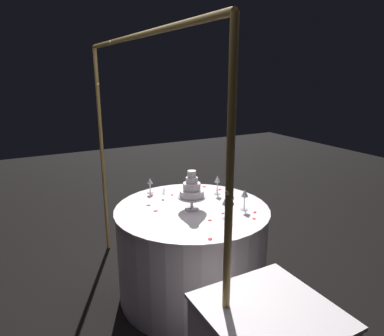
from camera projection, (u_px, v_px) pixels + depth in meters
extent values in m
plane|color=black|center=(192.00, 292.00, 2.99)|extent=(12.00, 12.00, 0.00)
cylinder|color=olive|center=(227.00, 255.00, 1.58)|extent=(0.04, 0.04, 2.05)
cylinder|color=olive|center=(102.00, 155.00, 3.46)|extent=(0.04, 0.04, 2.05)
cylinder|color=olive|center=(135.00, 36.00, 2.24)|extent=(2.23, 0.04, 0.04)
sphere|color=#F9EAB2|center=(228.00, 192.00, 1.49)|extent=(0.02, 0.02, 0.02)
sphere|color=#F9EAB2|center=(104.00, 170.00, 3.51)|extent=(0.02, 0.02, 0.02)
sphere|color=#F9EAB2|center=(186.00, 24.00, 1.67)|extent=(0.02, 0.02, 0.02)
sphere|color=#F9EAB2|center=(226.00, 303.00, 1.66)|extent=(0.02, 0.02, 0.02)
sphere|color=#F9EAB2|center=(100.00, 126.00, 3.39)|extent=(0.02, 0.02, 0.02)
sphere|color=#F9EAB2|center=(143.00, 35.00, 2.15)|extent=(0.02, 0.02, 0.02)
sphere|color=#F9EAB2|center=(231.00, 198.00, 1.50)|extent=(0.02, 0.02, 0.02)
sphere|color=#F9EAB2|center=(101.00, 132.00, 3.41)|extent=(0.02, 0.02, 0.02)
sphere|color=#F9EAB2|center=(111.00, 42.00, 2.68)|extent=(0.02, 0.02, 0.02)
sphere|color=#F9EAB2|center=(231.00, 204.00, 1.52)|extent=(0.02, 0.02, 0.02)
sphere|color=#F9EAB2|center=(98.00, 84.00, 3.27)|extent=(0.02, 0.02, 0.02)
sphere|color=#F9EAB2|center=(96.00, 47.00, 3.18)|extent=(0.02, 0.02, 0.02)
cylinder|color=white|center=(192.00, 252.00, 2.89)|extent=(1.21, 1.21, 0.76)
cylinder|color=white|center=(192.00, 209.00, 2.78)|extent=(1.24, 1.24, 0.02)
cube|color=white|center=(270.00, 311.00, 1.62)|extent=(0.59, 0.59, 0.02)
cylinder|color=silver|center=(192.00, 209.00, 2.75)|extent=(0.11, 0.11, 0.01)
cylinder|color=silver|center=(192.00, 203.00, 2.73)|extent=(0.02, 0.02, 0.09)
cylinder|color=silver|center=(192.00, 197.00, 2.72)|extent=(0.22, 0.22, 0.01)
cylinder|color=white|center=(192.00, 193.00, 2.71)|extent=(0.19, 0.19, 0.05)
cylinder|color=white|center=(192.00, 187.00, 2.70)|extent=(0.14, 0.14, 0.06)
cylinder|color=white|center=(192.00, 180.00, 2.68)|extent=(0.09, 0.09, 0.05)
cylinder|color=white|center=(192.00, 174.00, 2.67)|extent=(0.07, 0.07, 0.05)
cylinder|color=silver|center=(217.00, 194.00, 3.09)|extent=(0.06, 0.06, 0.00)
cylinder|color=silver|center=(217.00, 188.00, 3.08)|extent=(0.01, 0.01, 0.11)
cone|color=silver|center=(217.00, 179.00, 3.06)|extent=(0.05, 0.05, 0.06)
cylinder|color=silver|center=(150.00, 193.00, 3.12)|extent=(0.06, 0.06, 0.00)
cylinder|color=silver|center=(150.00, 188.00, 3.10)|extent=(0.01, 0.01, 0.09)
cone|color=silver|center=(150.00, 181.00, 3.09)|extent=(0.05, 0.05, 0.05)
cylinder|color=silver|center=(244.00, 209.00, 2.75)|extent=(0.06, 0.06, 0.00)
cylinder|color=silver|center=(244.00, 203.00, 2.73)|extent=(0.01, 0.01, 0.11)
cone|color=silver|center=(245.00, 193.00, 2.71)|extent=(0.06, 0.06, 0.06)
cylinder|color=silver|center=(226.00, 218.00, 2.58)|extent=(0.06, 0.06, 0.00)
cylinder|color=silver|center=(226.00, 211.00, 2.56)|extent=(0.01, 0.01, 0.11)
cone|color=silver|center=(226.00, 200.00, 2.54)|extent=(0.07, 0.07, 0.07)
cube|color=silver|center=(164.00, 193.00, 3.11)|extent=(0.21, 0.12, 0.01)
cube|color=white|center=(163.00, 198.00, 2.98)|extent=(0.09, 0.06, 0.01)
ellipsoid|color=red|center=(152.00, 195.00, 3.06)|extent=(0.04, 0.04, 0.00)
ellipsoid|color=red|center=(204.00, 187.00, 3.28)|extent=(0.05, 0.05, 0.00)
ellipsoid|color=red|center=(183.00, 190.00, 3.18)|extent=(0.05, 0.04, 0.00)
ellipsoid|color=red|center=(156.00, 211.00, 2.71)|extent=(0.03, 0.04, 0.00)
ellipsoid|color=red|center=(223.00, 213.00, 2.67)|extent=(0.03, 0.03, 0.00)
ellipsoid|color=red|center=(148.00, 205.00, 2.83)|extent=(0.05, 0.05, 0.00)
ellipsoid|color=red|center=(254.00, 219.00, 2.57)|extent=(0.03, 0.02, 0.00)
ellipsoid|color=red|center=(210.00, 220.00, 2.54)|extent=(0.03, 0.04, 0.00)
ellipsoid|color=red|center=(229.00, 232.00, 2.35)|extent=(0.03, 0.03, 0.00)
ellipsoid|color=red|center=(172.00, 195.00, 3.06)|extent=(0.04, 0.04, 0.00)
ellipsoid|color=red|center=(210.00, 239.00, 2.26)|extent=(0.05, 0.04, 0.00)
ellipsoid|color=red|center=(217.00, 190.00, 3.18)|extent=(0.03, 0.02, 0.00)
ellipsoid|color=red|center=(255.00, 212.00, 2.69)|extent=(0.04, 0.04, 0.00)
ellipsoid|color=red|center=(220.00, 190.00, 3.20)|extent=(0.05, 0.04, 0.00)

